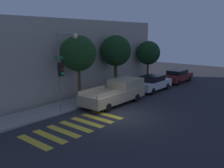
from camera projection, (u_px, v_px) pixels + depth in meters
ground_plane at (119, 116)px, 16.37m from camera, size 60.00×60.00×0.00m
sidewalk at (74, 104)px, 19.07m from camera, size 26.00×2.30×0.14m
building_row at (37, 58)px, 21.27m from camera, size 26.00×6.00×6.50m
crosswalk at (76, 126)px, 14.57m from camera, size 6.01×2.60×0.00m
traffic_light_pole at (64, 62)px, 16.54m from camera, size 2.06×0.56×5.41m
pickup_truck at (117, 92)px, 19.34m from camera, size 5.68×2.09×1.76m
sedan_near_corner at (153, 83)px, 23.50m from camera, size 4.40×1.80×1.48m
sedan_middle at (178, 76)px, 27.56m from camera, size 4.50×1.77×1.41m
tree_near_corner at (78, 54)px, 19.24m from camera, size 2.76×2.76×5.22m
tree_midblock at (116, 51)px, 22.73m from camera, size 2.81×2.81×5.19m
tree_far_end at (148, 53)px, 27.12m from camera, size 2.58×2.58×4.55m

